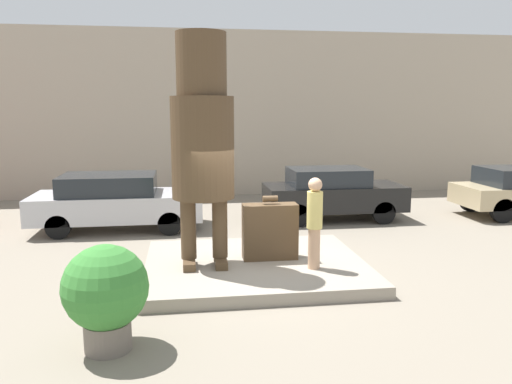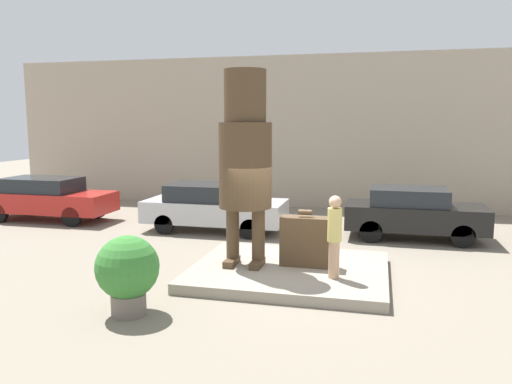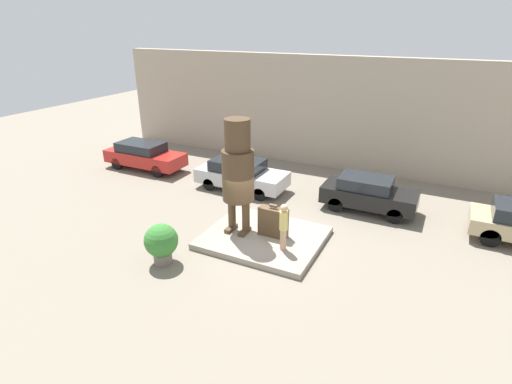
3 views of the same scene
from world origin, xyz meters
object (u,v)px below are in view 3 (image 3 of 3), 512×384
object	(u,v)px
giant_suitcase	(273,222)
tourist	(284,225)
parked_car_black	(368,193)
planter_pot	(161,242)
parked_car_silver	(241,174)
statue_figure	(238,168)
parked_car_red	(144,155)

from	to	relation	value
giant_suitcase	tourist	xyz separation A→B (m)	(0.73, -0.75, 0.39)
giant_suitcase	parked_car_black	distance (m)	5.05
planter_pot	parked_car_silver	bearing A→B (deg)	96.24
statue_figure	planter_pot	world-z (taller)	statue_figure
parked_car_silver	planter_pot	size ratio (longest dim) A/B	3.05
parked_car_silver	parked_car_black	distance (m)	6.16
tourist	parked_car_red	xyz separation A→B (m)	(-10.56, 4.93, -0.37)
statue_figure	parked_car_silver	distance (m)	5.17
giant_suitcase	planter_pot	world-z (taller)	giant_suitcase
tourist	planter_pot	world-z (taller)	tourist
parked_car_black	planter_pot	xyz separation A→B (m)	(-5.38, -7.42, 0.01)
parked_car_silver	parked_car_black	size ratio (longest dim) A/B	1.11
parked_car_silver	parked_car_black	xyz separation A→B (m)	(6.15, 0.34, 0.02)
statue_figure	planter_pot	size ratio (longest dim) A/B	3.00
tourist	parked_car_black	bearing A→B (deg)	69.61
giant_suitcase	parked_car_silver	distance (m)	5.33
giant_suitcase	parked_car_red	bearing A→B (deg)	156.98
parked_car_red	parked_car_black	world-z (taller)	parked_car_black
tourist	planter_pot	xyz separation A→B (m)	(-3.50, -2.35, -0.37)
parked_car_silver	planter_pot	bearing A→B (deg)	-83.76
giant_suitcase	tourist	size ratio (longest dim) A/B	0.74
tourist	parked_car_silver	world-z (taller)	tourist
planter_pot	giant_suitcase	bearing A→B (deg)	48.18
tourist	parked_car_silver	xyz separation A→B (m)	(-4.27, 4.73, -0.39)
giant_suitcase	parked_car_red	size ratio (longest dim) A/B	0.28
planter_pot	tourist	bearing A→B (deg)	33.90
parked_car_red	parked_car_silver	world-z (taller)	parked_car_red
parked_car_red	parked_car_silver	bearing A→B (deg)	-1.79
statue_figure	parked_car_silver	world-z (taller)	statue_figure
giant_suitcase	parked_car_red	distance (m)	10.69
giant_suitcase	planter_pot	xyz separation A→B (m)	(-2.77, -3.10, 0.02)
tourist	parked_car_red	distance (m)	11.66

